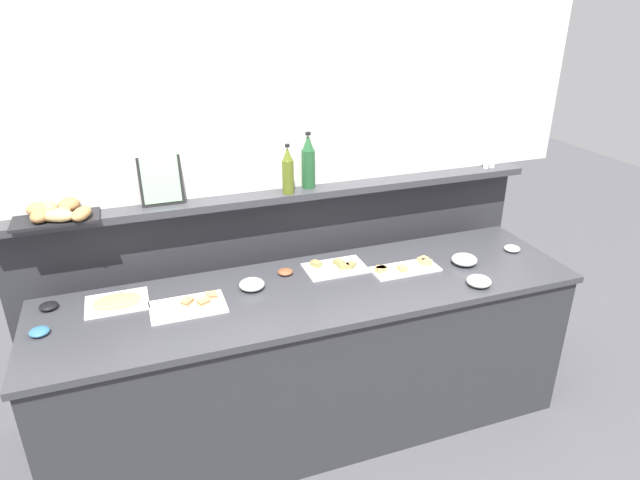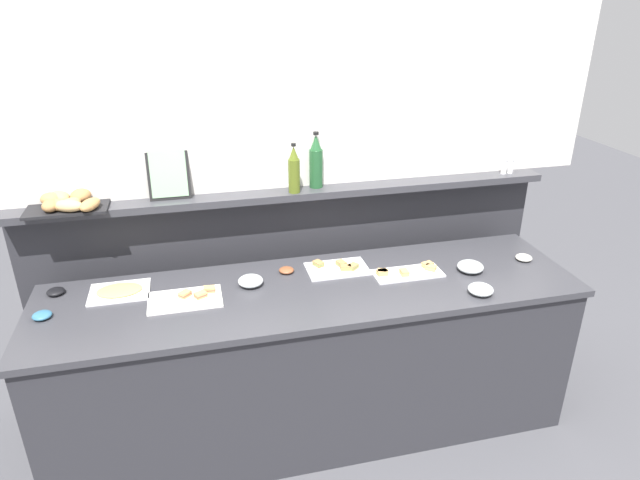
{
  "view_description": "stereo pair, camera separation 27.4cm",
  "coord_description": "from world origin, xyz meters",
  "px_view_note": "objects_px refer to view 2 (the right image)",
  "views": [
    {
      "loc": [
        -0.81,
        -2.33,
        2.29
      ],
      "look_at": [
        0.06,
        0.1,
        1.12
      ],
      "focal_mm": 31.07,
      "sensor_mm": 36.0,
      "label": 1
    },
    {
      "loc": [
        -0.55,
        -2.41,
        2.29
      ],
      "look_at": [
        0.06,
        0.1,
        1.12
      ],
      "focal_mm": 31.07,
      "sensor_mm": 36.0,
      "label": 2
    }
  ],
  "objects_px": {
    "cold_cuts_platter": "(120,291)",
    "condiment_bowl_red": "(56,292)",
    "condiment_bowl_cream": "(286,270)",
    "bread_basket": "(65,202)",
    "framed_picture": "(168,173)",
    "sandwich_platter_rear": "(188,298)",
    "sandwich_platter_front": "(338,268)",
    "glass_bowl_small": "(481,290)",
    "pepper_shaker": "(511,166)",
    "salt_shaker": "(504,167)",
    "glass_bowl_medium": "(251,281)",
    "glass_bowl_large": "(470,267)",
    "condiment_bowl_dark": "(42,315)",
    "wine_bottle_green": "(316,163)",
    "condiment_bowl_teal": "(524,258)",
    "sandwich_platter_side": "(407,272)",
    "olive_oil_bottle": "(294,171)"
  },
  "relations": [
    {
      "from": "sandwich_platter_rear",
      "to": "bread_basket",
      "type": "height_order",
      "value": "bread_basket"
    },
    {
      "from": "condiment_bowl_cream",
      "to": "cold_cuts_platter",
      "type": "bearing_deg",
      "value": -178.84
    },
    {
      "from": "condiment_bowl_teal",
      "to": "salt_shaker",
      "type": "distance_m",
      "value": 0.6
    },
    {
      "from": "condiment_bowl_red",
      "to": "sandwich_platter_rear",
      "type": "bearing_deg",
      "value": -18.37
    },
    {
      "from": "glass_bowl_small",
      "to": "pepper_shaker",
      "type": "distance_m",
      "value": 0.99
    },
    {
      "from": "condiment_bowl_cream",
      "to": "bread_basket",
      "type": "height_order",
      "value": "bread_basket"
    },
    {
      "from": "salt_shaker",
      "to": "glass_bowl_medium",
      "type": "bearing_deg",
      "value": -167.17
    },
    {
      "from": "framed_picture",
      "to": "glass_bowl_small",
      "type": "bearing_deg",
      "value": -27.53
    },
    {
      "from": "glass_bowl_medium",
      "to": "wine_bottle_green",
      "type": "relative_size",
      "value": 0.41
    },
    {
      "from": "glass_bowl_small",
      "to": "condiment_bowl_red",
      "type": "bearing_deg",
      "value": 166.41
    },
    {
      "from": "sandwich_platter_front",
      "to": "pepper_shaker",
      "type": "relative_size",
      "value": 3.82
    },
    {
      "from": "condiment_bowl_teal",
      "to": "framed_picture",
      "type": "relative_size",
      "value": 0.33
    },
    {
      "from": "cold_cuts_platter",
      "to": "condiment_bowl_red",
      "type": "height_order",
      "value": "condiment_bowl_red"
    },
    {
      "from": "sandwich_platter_rear",
      "to": "sandwich_platter_front",
      "type": "bearing_deg",
      "value": 9.67
    },
    {
      "from": "cold_cuts_platter",
      "to": "condiment_bowl_red",
      "type": "distance_m",
      "value": 0.31
    },
    {
      "from": "sandwich_platter_rear",
      "to": "pepper_shaker",
      "type": "distance_m",
      "value": 2.06
    },
    {
      "from": "salt_shaker",
      "to": "bread_basket",
      "type": "height_order",
      "value": "salt_shaker"
    },
    {
      "from": "sandwich_platter_front",
      "to": "bread_basket",
      "type": "relative_size",
      "value": 0.83
    },
    {
      "from": "condiment_bowl_dark",
      "to": "wine_bottle_green",
      "type": "relative_size",
      "value": 0.28
    },
    {
      "from": "glass_bowl_large",
      "to": "bread_basket",
      "type": "height_order",
      "value": "bread_basket"
    },
    {
      "from": "glass_bowl_medium",
      "to": "condiment_bowl_cream",
      "type": "distance_m",
      "value": 0.23
    },
    {
      "from": "sandwich_platter_side",
      "to": "olive_oil_bottle",
      "type": "bearing_deg",
      "value": 141.93
    },
    {
      "from": "sandwich_platter_rear",
      "to": "bread_basket",
      "type": "xyz_separation_m",
      "value": [
        -0.56,
        0.43,
        0.4
      ]
    },
    {
      "from": "sandwich_platter_front",
      "to": "sandwich_platter_rear",
      "type": "relative_size",
      "value": 0.93
    },
    {
      "from": "glass_bowl_medium",
      "to": "condiment_bowl_teal",
      "type": "height_order",
      "value": "glass_bowl_medium"
    },
    {
      "from": "condiment_bowl_cream",
      "to": "framed_picture",
      "type": "xyz_separation_m",
      "value": [
        -0.57,
        0.31,
        0.49
      ]
    },
    {
      "from": "sandwich_platter_front",
      "to": "cold_cuts_platter",
      "type": "bearing_deg",
      "value": 179.26
    },
    {
      "from": "glass_bowl_medium",
      "to": "pepper_shaker",
      "type": "xyz_separation_m",
      "value": [
        1.65,
        0.37,
        0.39
      ]
    },
    {
      "from": "cold_cuts_platter",
      "to": "condiment_bowl_red",
      "type": "xyz_separation_m",
      "value": [
        -0.31,
        0.06,
        0.01
      ]
    },
    {
      "from": "pepper_shaker",
      "to": "condiment_bowl_teal",
      "type": "bearing_deg",
      "value": -105.28
    },
    {
      "from": "glass_bowl_large",
      "to": "glass_bowl_medium",
      "type": "distance_m",
      "value": 1.18
    },
    {
      "from": "cold_cuts_platter",
      "to": "glass_bowl_medium",
      "type": "bearing_deg",
      "value": -6.91
    },
    {
      "from": "pepper_shaker",
      "to": "glass_bowl_large",
      "type": "bearing_deg",
      "value": -134.23
    },
    {
      "from": "sandwich_platter_front",
      "to": "sandwich_platter_rear",
      "type": "distance_m",
      "value": 0.82
    },
    {
      "from": "olive_oil_bottle",
      "to": "bread_basket",
      "type": "height_order",
      "value": "olive_oil_bottle"
    },
    {
      "from": "sandwich_platter_rear",
      "to": "pepper_shaker",
      "type": "height_order",
      "value": "pepper_shaker"
    },
    {
      "from": "cold_cuts_platter",
      "to": "olive_oil_bottle",
      "type": "bearing_deg",
      "value": 15.07
    },
    {
      "from": "condiment_bowl_dark",
      "to": "sandwich_platter_front",
      "type": "bearing_deg",
      "value": 5.76
    },
    {
      "from": "framed_picture",
      "to": "sandwich_platter_front",
      "type": "bearing_deg",
      "value": -21.99
    },
    {
      "from": "condiment_bowl_cream",
      "to": "pepper_shaker",
      "type": "distance_m",
      "value": 1.53
    },
    {
      "from": "wine_bottle_green",
      "to": "pepper_shaker",
      "type": "relative_size",
      "value": 3.63
    },
    {
      "from": "wine_bottle_green",
      "to": "framed_picture",
      "type": "bearing_deg",
      "value": 179.37
    },
    {
      "from": "cold_cuts_platter",
      "to": "framed_picture",
      "type": "bearing_deg",
      "value": 48.22
    },
    {
      "from": "glass_bowl_medium",
      "to": "bread_basket",
      "type": "bearing_deg",
      "value": 158.01
    },
    {
      "from": "sandwich_platter_front",
      "to": "glass_bowl_medium",
      "type": "xyz_separation_m",
      "value": [
        -0.48,
        -0.06,
        0.01
      ]
    },
    {
      "from": "cold_cuts_platter",
      "to": "glass_bowl_small",
      "type": "xyz_separation_m",
      "value": [
        1.76,
        -0.44,
        0.01
      ]
    },
    {
      "from": "wine_bottle_green",
      "to": "salt_shaker",
      "type": "distance_m",
      "value": 1.17
    },
    {
      "from": "salt_shaker",
      "to": "sandwich_platter_front",
      "type": "bearing_deg",
      "value": -164.97
    },
    {
      "from": "cold_cuts_platter",
      "to": "condiment_bowl_dark",
      "type": "height_order",
      "value": "condiment_bowl_dark"
    },
    {
      "from": "sandwich_platter_front",
      "to": "condiment_bowl_red",
      "type": "xyz_separation_m",
      "value": [
        -1.44,
        0.08,
        0.01
      ]
    }
  ]
}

